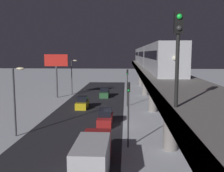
% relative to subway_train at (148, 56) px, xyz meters
% --- Properties ---
extents(ground_plane, '(240.00, 240.00, 0.00)m').
position_rel_subway_train_xyz_m(ground_plane, '(5.89, 18.58, -8.63)').
color(ground_plane, silver).
extents(avenue_asphalt, '(11.00, 97.39, 0.01)m').
position_rel_subway_train_xyz_m(avenue_asphalt, '(10.11, 18.58, -8.62)').
color(avenue_asphalt, '#28282D').
rests_on(avenue_asphalt, ground_plane).
extents(elevated_railway, '(5.00, 97.39, 6.85)m').
position_rel_subway_train_xyz_m(elevated_railway, '(0.09, 18.58, -2.69)').
color(elevated_railway, gray).
rests_on(elevated_railway, ground_plane).
extents(subway_train, '(2.94, 55.47, 3.40)m').
position_rel_subway_train_xyz_m(subway_train, '(0.00, 0.00, 0.00)').
color(subway_train, '#B7BABF').
rests_on(subway_train, elevated_railway).
extents(rail_signal, '(0.36, 0.41, 4.00)m').
position_rel_subway_train_xyz_m(rail_signal, '(2.12, 39.72, 0.95)').
color(rail_signal, black).
rests_on(rail_signal, elevated_railway).
extents(sedan_yellow, '(1.91, 4.04, 1.97)m').
position_rel_subway_train_xyz_m(sedan_yellow, '(11.51, 8.56, -7.84)').
color(sedan_yellow, gold).
rests_on(sedan_yellow, ground_plane).
extents(sedan_red, '(1.80, 4.78, 1.97)m').
position_rel_subway_train_xyz_m(sedan_red, '(6.91, 18.16, -7.83)').
color(sedan_red, '#A51E1E').
rests_on(sedan_red, ground_plane).
extents(sedan_green, '(1.80, 4.67, 1.97)m').
position_rel_subway_train_xyz_m(sedan_green, '(8.71, -2.93, -7.83)').
color(sedan_green, '#2D6038').
rests_on(sedan_green, ground_plane).
extents(delivery_van, '(2.40, 7.40, 2.80)m').
position_rel_subway_train_xyz_m(delivery_van, '(6.71, 32.05, -7.28)').
color(delivery_van, '#A51E1E').
rests_on(delivery_van, ground_plane).
extents(traffic_light_near, '(0.32, 0.44, 6.40)m').
position_rel_subway_train_xyz_m(traffic_light_near, '(4.01, 26.38, -4.43)').
color(traffic_light_near, '#2D2D2D').
rests_on(traffic_light_near, ground_plane).
extents(traffic_light_mid, '(0.32, 0.44, 6.40)m').
position_rel_subway_train_xyz_m(traffic_light_mid, '(4.01, 6.65, -4.43)').
color(traffic_light_mid, '#2D2D2D').
rests_on(traffic_light_mid, ground_plane).
extents(commercial_billboard, '(4.80, 0.36, 8.90)m').
position_rel_subway_train_xyz_m(commercial_billboard, '(18.51, -1.46, -1.80)').
color(commercial_billboard, '#4C4C51').
rests_on(commercial_billboard, ground_plane).
extents(street_lamp_near, '(1.35, 0.44, 7.65)m').
position_rel_subway_train_xyz_m(street_lamp_near, '(16.19, 23.58, -3.81)').
color(street_lamp_near, '#38383D').
rests_on(street_lamp_near, ground_plane).
extents(street_lamp_far, '(1.35, 0.44, 7.65)m').
position_rel_subway_train_xyz_m(street_lamp_far, '(16.19, -6.42, -3.81)').
color(street_lamp_far, '#38383D').
rests_on(street_lamp_far, ground_plane).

